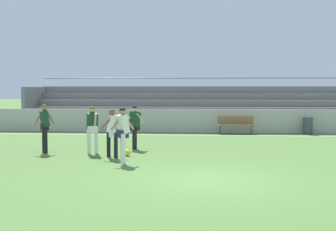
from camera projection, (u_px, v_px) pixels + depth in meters
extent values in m
plane|color=#517A38|center=(208.00, 180.00, 11.42)|extent=(160.00, 160.00, 0.00)
cube|color=white|center=(206.00, 135.00, 22.21)|extent=(44.00, 0.12, 0.01)
cube|color=#BCB7AD|center=(205.00, 121.00, 23.57)|extent=(48.00, 0.16, 1.21)
cube|color=#897051|center=(256.00, 124.00, 24.23)|extent=(25.62, 0.36, 0.08)
cube|color=slate|center=(256.00, 128.00, 24.04)|extent=(25.62, 0.04, 0.39)
cube|color=#897051|center=(255.00, 116.00, 24.87)|extent=(25.62, 0.36, 0.08)
cube|color=slate|center=(255.00, 120.00, 24.68)|extent=(25.62, 0.04, 0.39)
cube|color=#897051|center=(253.00, 108.00, 25.51)|extent=(25.62, 0.36, 0.08)
cube|color=slate|center=(254.00, 112.00, 25.32)|extent=(25.62, 0.04, 0.39)
cube|color=#897051|center=(252.00, 101.00, 26.15)|extent=(25.62, 0.36, 0.08)
cube|color=slate|center=(253.00, 104.00, 25.96)|extent=(25.62, 0.04, 0.39)
cube|color=#897051|center=(251.00, 94.00, 26.79)|extent=(25.62, 0.36, 0.08)
cube|color=slate|center=(251.00, 97.00, 26.61)|extent=(25.62, 0.04, 0.39)
cube|color=#897051|center=(250.00, 87.00, 27.43)|extent=(25.62, 0.36, 0.08)
cube|color=slate|center=(250.00, 90.00, 27.25)|extent=(25.62, 0.04, 0.39)
cube|color=slate|center=(35.00, 107.00, 26.82)|extent=(0.20, 3.70, 2.37)
cylinder|color=slate|center=(250.00, 78.00, 27.65)|extent=(25.62, 0.06, 0.06)
cube|color=olive|center=(236.00, 125.00, 22.75)|extent=(1.80, 0.40, 0.06)
cube|color=olive|center=(235.00, 120.00, 22.91)|extent=(1.80, 0.05, 0.40)
cylinder|color=#47474C|center=(220.00, 130.00, 22.82)|extent=(0.07, 0.07, 0.45)
cylinder|color=#47474C|center=(251.00, 130.00, 22.70)|extent=(0.07, 0.07, 0.45)
cylinder|color=#3D424C|center=(308.00, 126.00, 22.67)|extent=(0.49, 0.49, 0.87)
cylinder|color=black|center=(116.00, 145.00, 14.96)|extent=(0.13, 0.13, 0.83)
cylinder|color=black|center=(109.00, 145.00, 15.21)|extent=(0.13, 0.13, 0.83)
cube|color=white|center=(112.00, 133.00, 15.06)|extent=(0.30, 0.40, 0.24)
cube|color=white|center=(112.00, 124.00, 15.04)|extent=(0.44, 0.46, 0.60)
cylinder|color=brown|center=(106.00, 123.00, 14.91)|extent=(0.42, 0.18, 0.43)
cylinder|color=brown|center=(118.00, 123.00, 15.17)|extent=(0.42, 0.18, 0.43)
sphere|color=brown|center=(112.00, 113.00, 15.02)|extent=(0.21, 0.21, 0.21)
sphere|color=brown|center=(112.00, 112.00, 15.02)|extent=(0.20, 0.20, 0.20)
cylinder|color=white|center=(96.00, 141.00, 16.04)|extent=(0.13, 0.13, 0.88)
cylinder|color=white|center=(89.00, 141.00, 15.90)|extent=(0.13, 0.13, 0.88)
cube|color=white|center=(92.00, 129.00, 15.94)|extent=(0.42, 0.34, 0.24)
cube|color=#194228|center=(92.00, 121.00, 15.93)|extent=(0.49, 0.49, 0.60)
cylinder|color=#D6A884|center=(95.00, 120.00, 15.77)|extent=(0.19, 0.32, 0.49)
cylinder|color=#D6A884|center=(89.00, 119.00, 16.07)|extent=(0.19, 0.32, 0.49)
sphere|color=#D6A884|center=(92.00, 110.00, 15.90)|extent=(0.21, 0.21, 0.21)
sphere|color=brown|center=(92.00, 109.00, 15.90)|extent=(0.20, 0.20, 0.20)
cylinder|color=white|center=(122.00, 148.00, 14.06)|extent=(0.13, 0.13, 0.93)
cylinder|color=white|center=(123.00, 149.00, 13.76)|extent=(0.13, 0.13, 0.93)
cube|color=#232847|center=(123.00, 134.00, 13.88)|extent=(0.41, 0.41, 0.24)
cube|color=white|center=(123.00, 124.00, 13.86)|extent=(0.49, 0.49, 0.59)
cylinder|color=#A87A5B|center=(129.00, 123.00, 13.91)|extent=(0.33, 0.32, 0.45)
cylinder|color=#A87A5B|center=(116.00, 123.00, 13.81)|extent=(0.33, 0.32, 0.45)
sphere|color=#A87A5B|center=(122.00, 112.00, 13.84)|extent=(0.21, 0.21, 0.21)
sphere|color=black|center=(122.00, 111.00, 13.84)|extent=(0.20, 0.20, 0.20)
cylinder|color=black|center=(134.00, 138.00, 16.99)|extent=(0.13, 0.13, 0.85)
cylinder|color=black|center=(135.00, 138.00, 17.28)|extent=(0.13, 0.13, 0.85)
cube|color=black|center=(135.00, 127.00, 17.11)|extent=(0.42, 0.37, 0.24)
cube|color=#194228|center=(134.00, 119.00, 17.10)|extent=(0.50, 0.48, 0.59)
cylinder|color=beige|center=(129.00, 118.00, 17.09)|extent=(0.28, 0.40, 0.43)
cylinder|color=beige|center=(140.00, 118.00, 17.09)|extent=(0.28, 0.40, 0.43)
sphere|color=beige|center=(134.00, 109.00, 17.07)|extent=(0.21, 0.21, 0.21)
sphere|color=black|center=(134.00, 109.00, 17.07)|extent=(0.20, 0.20, 0.20)
cylinder|color=black|center=(44.00, 139.00, 16.34)|extent=(0.13, 0.13, 0.94)
cylinder|color=black|center=(46.00, 140.00, 16.03)|extent=(0.13, 0.13, 0.94)
cube|color=black|center=(45.00, 127.00, 16.16)|extent=(0.38, 0.42, 0.24)
cube|color=#194228|center=(44.00, 119.00, 16.14)|extent=(0.47, 0.49, 0.59)
cylinder|color=#A87A5B|center=(50.00, 117.00, 16.21)|extent=(0.30, 0.23, 0.50)
cylinder|color=#A87A5B|center=(38.00, 118.00, 16.06)|extent=(0.30, 0.23, 0.50)
sphere|color=#A87A5B|center=(44.00, 108.00, 16.11)|extent=(0.21, 0.21, 0.21)
sphere|color=brown|center=(44.00, 107.00, 16.11)|extent=(0.20, 0.20, 0.20)
sphere|color=yellow|center=(127.00, 153.00, 15.41)|extent=(0.22, 0.22, 0.22)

